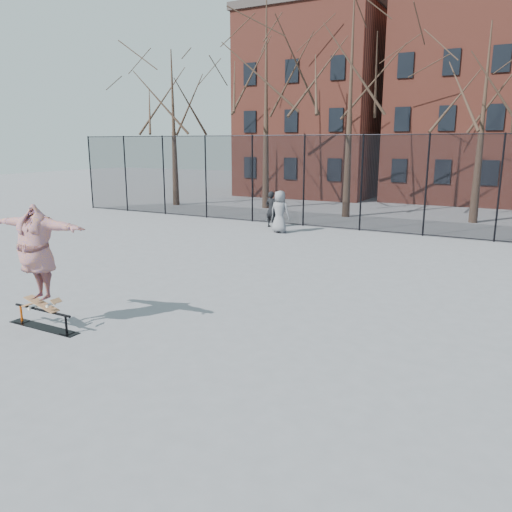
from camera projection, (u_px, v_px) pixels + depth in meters
The scene contains 9 objects.
ground at pixel (225, 341), 9.40m from camera, with size 100.00×100.00×0.00m, color slate.
skate_rail at pixel (43, 320), 10.02m from camera, with size 1.79×0.27×0.39m.
skateboard at pixel (42, 307), 9.95m from camera, with size 0.89×0.21×0.11m, color #8F6039, non-canonical shape.
skater at pixel (37, 258), 9.73m from camera, with size 2.32×0.63×1.89m, color #66378A.
bystander_grey at pixel (280, 212), 20.48m from camera, with size 0.85×0.55×1.74m, color slate.
bystander_black at pixel (271, 209), 21.87m from camera, with size 0.58×0.38×1.58m, color black.
fence at pixel (395, 183), 20.08m from camera, with size 34.03×0.07×4.00m.
tree_row at pixel (419, 59), 22.57m from camera, with size 33.66×7.46×10.67m.
rowhouses at pixel (463, 101), 29.98m from camera, with size 29.00×7.00×13.00m.
Camera 1 is at (4.73, -7.45, 3.64)m, focal length 35.00 mm.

